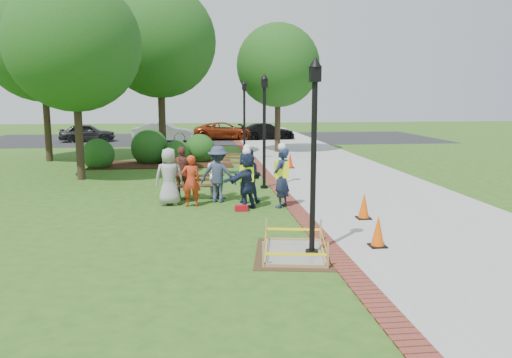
{
  "coord_description": "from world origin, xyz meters",
  "views": [
    {
      "loc": [
        -1.19,
        -13.35,
        3.47
      ],
      "look_at": [
        0.5,
        1.2,
        1.0
      ],
      "focal_mm": 35.0,
      "sensor_mm": 36.0,
      "label": 1
    }
  ],
  "objects": [
    {
      "name": "shrub_a",
      "position": [
        -5.98,
        11.14,
        0.0
      ],
      "size": [
        1.54,
        1.54,
        1.54
      ],
      "primitive_type": "sphere",
      "color": "#174112",
      "rests_on": "ground"
    },
    {
      "name": "parked_car_d",
      "position": [
        4.23,
        25.81,
        0.0
      ],
      "size": [
        2.25,
        4.44,
        1.4
      ],
      "primitive_type": "imported",
      "rotation": [
        0.0,
        0.0,
        1.66
      ],
      "color": "black",
      "rests_on": "ground"
    },
    {
      "name": "cone_front",
      "position": [
        2.88,
        -2.66,
        0.36
      ],
      "size": [
        0.38,
        0.38,
        0.76
      ],
      "color": "black",
      "rests_on": "ground"
    },
    {
      "name": "tree_back",
      "position": [
        -3.2,
        15.4,
        6.39
      ],
      "size": [
        6.2,
        6.2,
        9.5
      ],
      "color": "#3D2D1E",
      "rests_on": "ground"
    },
    {
      "name": "lamp_mid",
      "position": [
        1.25,
        5.0,
        2.48
      ],
      "size": [
        0.28,
        0.28,
        4.26
      ],
      "color": "black",
      "rests_on": "ground"
    },
    {
      "name": "hivis_worker_b",
      "position": [
        1.36,
        1.71,
        0.99
      ],
      "size": [
        0.67,
        0.71,
        2.02
      ],
      "color": "#181B3F",
      "rests_on": "ground"
    },
    {
      "name": "parked_car_b",
      "position": [
        -3.77,
        24.63,
        0.0
      ],
      "size": [
        2.36,
        4.99,
        1.59
      ],
      "primitive_type": "imported",
      "rotation": [
        0.0,
        0.0,
        1.52
      ],
      "color": "#ABACB0",
      "rests_on": "ground"
    },
    {
      "name": "casual_person_b",
      "position": [
        -1.44,
        2.17,
        0.81
      ],
      "size": [
        0.54,
        0.37,
        1.63
      ],
      "color": "red",
      "rests_on": "ground"
    },
    {
      "name": "brick_edging",
      "position": [
        1.75,
        10.0,
        0.01
      ],
      "size": [
        0.5,
        60.0,
        0.03
      ],
      "primitive_type": "cube",
      "color": "maroon",
      "rests_on": "ground"
    },
    {
      "name": "hivis_worker_c",
      "position": [
        0.36,
        2.54,
        0.95
      ],
      "size": [
        0.58,
        0.39,
        1.92
      ],
      "color": "#17263D",
      "rests_on": "ground"
    },
    {
      "name": "shrub_c",
      "position": [
        -2.26,
        12.15,
        0.0
      ],
      "size": [
        1.32,
        1.32,
        1.32
      ],
      "primitive_type": "sphere",
      "color": "#174112",
      "rests_on": "ground"
    },
    {
      "name": "shrub_d",
      "position": [
        -1.11,
        12.82,
        0.0
      ],
      "size": [
        1.59,
        1.59,
        1.59
      ],
      "primitive_type": "sphere",
      "color": "#174112",
      "rests_on": "ground"
    },
    {
      "name": "cone_far",
      "position": [
        3.17,
        9.97,
        0.36
      ],
      "size": [
        0.38,
        0.38,
        0.74
      ],
      "color": "black",
      "rests_on": "ground"
    },
    {
      "name": "bench_near",
      "position": [
        -1.21,
        3.29,
        0.26
      ],
      "size": [
        1.52,
        0.59,
        0.81
      ],
      "color": "brown",
      "rests_on": "ground"
    },
    {
      "name": "mulch_bed",
      "position": [
        -3.0,
        12.0,
        0.02
      ],
      "size": [
        7.0,
        3.0,
        0.05
      ],
      "primitive_type": "cube",
      "color": "#381E0F",
      "rests_on": "ground"
    },
    {
      "name": "bench_far",
      "position": [
        0.18,
        8.74,
        0.28
      ],
      "size": [
        1.73,
        1.09,
        0.89
      ],
      "color": "brown",
      "rests_on": "ground"
    },
    {
      "name": "parking_lot",
      "position": [
        0.0,
        27.0,
        0.0
      ],
      "size": [
        36.0,
        12.0,
        0.01
      ],
      "primitive_type": "cube",
      "color": "black",
      "rests_on": "ground"
    },
    {
      "name": "tree_far",
      "position": [
        -9.07,
        14.09,
        6.14
      ],
      "size": [
        6.1,
        6.1,
        9.2
      ],
      "color": "#3D2D1E",
      "rests_on": "ground"
    },
    {
      "name": "cone_back",
      "position": [
        3.42,
        -0.06,
        0.37
      ],
      "size": [
        0.39,
        0.39,
        0.77
      ],
      "color": "black",
      "rests_on": "ground"
    },
    {
      "name": "casual_person_c",
      "position": [
        -0.62,
        3.46,
        0.81
      ],
      "size": [
        0.62,
        0.58,
        1.62
      ],
      "color": "white",
      "rests_on": "ground"
    },
    {
      "name": "casual_person_a",
      "position": [
        -2.13,
        2.47,
        0.92
      ],
      "size": [
        0.61,
        0.41,
        1.83
      ],
      "color": "#9D9D9D",
      "rests_on": "ground"
    },
    {
      "name": "ground",
      "position": [
        0.0,
        0.0,
        0.0
      ],
      "size": [
        100.0,
        100.0,
        0.0
      ],
      "primitive_type": "plane",
      "color": "#285116",
      "rests_on": "ground"
    },
    {
      "name": "lamp_far",
      "position": [
        1.25,
        13.0,
        2.48
      ],
      "size": [
        0.28,
        0.28,
        4.26
      ],
      "color": "black",
      "rests_on": "ground"
    },
    {
      "name": "parked_car_a",
      "position": [
        -9.47,
        25.39,
        0.0
      ],
      "size": [
        2.51,
        4.77,
        1.49
      ],
      "primitive_type": "imported",
      "rotation": [
        0.0,
        0.0,
        1.69
      ],
      "color": "#272729",
      "rests_on": "ground"
    },
    {
      "name": "sidewalk",
      "position": [
        5.0,
        10.0,
        0.01
      ],
      "size": [
        6.0,
        60.0,
        0.02
      ],
      "primitive_type": "cube",
      "color": "#9E9E99",
      "rests_on": "ground"
    },
    {
      "name": "hivis_worker_a",
      "position": [
        0.26,
        1.59,
        0.95
      ],
      "size": [
        0.66,
        0.65,
        1.91
      ],
      "color": "#192041",
      "rests_on": "ground"
    },
    {
      "name": "tree_right",
      "position": [
        3.67,
        17.02,
        5.23
      ],
      "size": [
        5.01,
        5.01,
        7.75
      ],
      "color": "#3D2D1E",
      "rests_on": "ground"
    },
    {
      "name": "lamp_near",
      "position": [
        1.25,
        -3.0,
        2.48
      ],
      "size": [
        0.28,
        0.28,
        4.26
      ],
      "color": "black",
      "rests_on": "ground"
    },
    {
      "name": "shrub_b",
      "position": [
        -3.68,
        12.66,
        0.0
      ],
      "size": [
        1.9,
        1.9,
        1.9
      ],
      "primitive_type": "sphere",
      "color": "#174112",
      "rests_on": "ground"
    },
    {
      "name": "casual_person_e",
      "position": [
        -0.57,
        2.74,
        0.92
      ],
      "size": [
        0.68,
        0.54,
        1.85
      ],
      "color": "#303A55",
      "rests_on": "ground"
    },
    {
      "name": "tree_left",
      "position": [
        -6.05,
        7.83,
        5.45
      ],
      "size": [
        5.36,
        5.36,
        8.14
      ],
      "color": "#3D2D1E",
      "rests_on": "ground"
    },
    {
      "name": "toolbox",
      "position": [
        0.07,
        1.31,
        0.09
      ],
      "size": [
        0.39,
        0.23,
        0.19
      ],
      "primitive_type": "cube",
      "rotation": [
        0.0,
        0.0,
        0.05
      ],
      "color": "#AF0D1B",
      "rests_on": "ground"
    },
    {
      "name": "shrub_e",
      "position": [
        -2.67,
        13.25,
        0.0
      ],
      "size": [
        0.98,
        0.98,
        0.98
      ],
      "primitive_type": "sphere",
      "color": "#174112",
      "rests_on": "ground"
    },
    {
      "name": "casual_person_d",
      "position": [
        -1.74,
        3.33,
        0.89
      ],
      "size": [
        0.6,
        0.41,
        1.78
      ],
      "color": "brown",
      "rests_on": "ground"
    },
    {
      "name": "parked_car_c",
      "position": [
        0.93,
        25.99,
        0.0
      ],
      "size": [
        2.15,
        4.64,
        1.49
      ],
      "primitive_type": "imported",
      "rotation": [
        0.0,
        0.0,
        1.54
      ],
      "color": "maroon",
      "rests_on": "ground"
    },
    {
      "name": "wet_concrete_pad",
      "position": [
        0.87,
        -2.91,
        0.23
      ],
      "size": [
        2.06,
        2.55,
        0.55
      ],
      "color": "#47331E",
      "rests_on": "ground"
    }
  ]
}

